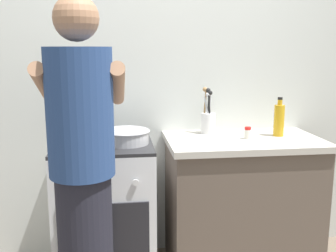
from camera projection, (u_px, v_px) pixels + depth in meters
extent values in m
cube|color=silver|center=(182.00, 81.00, 2.78)|extent=(3.20, 0.10, 2.50)
cube|color=brown|center=(241.00, 206.00, 2.64)|extent=(0.96, 0.56, 0.86)
cube|color=#B7B2A8|center=(244.00, 141.00, 2.56)|extent=(1.00, 0.60, 0.04)
cube|color=silver|center=(106.00, 212.00, 2.53)|extent=(0.60, 0.60, 0.88)
cube|color=#232326|center=(104.00, 144.00, 2.44)|extent=(0.60, 0.60, 0.02)
cube|color=black|center=(105.00, 237.00, 2.23)|extent=(0.51, 0.01, 0.40)
cylinder|color=silver|center=(69.00, 185.00, 2.14)|extent=(0.04, 0.01, 0.04)
cylinder|color=silver|center=(103.00, 184.00, 2.16)|extent=(0.04, 0.01, 0.04)
cylinder|color=silver|center=(135.00, 182.00, 2.19)|extent=(0.04, 0.01, 0.04)
cylinder|color=#38383D|center=(79.00, 134.00, 2.37)|extent=(0.18, 0.18, 0.14)
cube|color=black|center=(61.00, 124.00, 2.34)|extent=(0.04, 0.02, 0.01)
cube|color=black|center=(97.00, 123.00, 2.37)|extent=(0.04, 0.02, 0.01)
cylinder|color=#B7B7BC|center=(126.00, 137.00, 2.41)|extent=(0.28, 0.28, 0.08)
torus|color=#B7B7BC|center=(126.00, 131.00, 2.40)|extent=(0.29, 0.29, 0.01)
cylinder|color=silver|center=(208.00, 123.00, 2.69)|extent=(0.10, 0.10, 0.14)
cylinder|color=silver|center=(209.00, 113.00, 2.69)|extent=(0.03, 0.03, 0.24)
sphere|color=silver|center=(209.00, 93.00, 2.66)|extent=(0.03, 0.03, 0.03)
cylinder|color=black|center=(208.00, 112.00, 2.68)|extent=(0.04, 0.02, 0.27)
sphere|color=black|center=(208.00, 90.00, 2.65)|extent=(0.03, 0.03, 0.03)
cylinder|color=black|center=(210.00, 113.00, 2.67)|extent=(0.03, 0.03, 0.25)
sphere|color=black|center=(210.00, 93.00, 2.64)|extent=(0.03, 0.03, 0.03)
cylinder|color=#B7BABF|center=(208.00, 113.00, 2.67)|extent=(0.06, 0.04, 0.23)
sphere|color=#B7BABF|center=(208.00, 95.00, 2.64)|extent=(0.03, 0.03, 0.03)
cylinder|color=#9E7547|center=(205.00, 111.00, 2.69)|extent=(0.03, 0.04, 0.28)
sphere|color=#9E7547|center=(205.00, 89.00, 2.66)|extent=(0.03, 0.03, 0.03)
cylinder|color=silver|center=(248.00, 134.00, 2.53)|extent=(0.04, 0.04, 0.06)
cylinder|color=red|center=(248.00, 128.00, 2.52)|extent=(0.04, 0.04, 0.02)
cylinder|color=gold|center=(279.00, 121.00, 2.61)|extent=(0.07, 0.07, 0.21)
cylinder|color=gold|center=(280.00, 102.00, 2.58)|extent=(0.03, 0.03, 0.04)
cylinder|color=black|center=(280.00, 98.00, 2.58)|extent=(0.03, 0.03, 0.02)
cylinder|color=navy|center=(80.00, 113.00, 1.76)|extent=(0.30, 0.30, 0.58)
sphere|color=#A07254|center=(76.00, 18.00, 1.68)|extent=(0.20, 0.20, 0.20)
cylinder|color=#A07254|center=(45.00, 86.00, 1.85)|extent=(0.07, 0.41, 0.24)
cylinder|color=#A07254|center=(117.00, 85.00, 1.90)|extent=(0.07, 0.41, 0.24)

